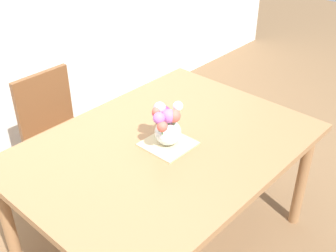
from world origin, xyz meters
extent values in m
plane|color=brown|center=(0.00, 0.00, 0.00)|extent=(12.00, 12.00, 0.00)
cube|color=#9E7047|center=(0.00, 0.00, 0.75)|extent=(1.64, 1.19, 0.04)
cylinder|color=#9E7047|center=(0.74, -0.52, 0.37)|extent=(0.07, 0.07, 0.73)
cylinder|color=#9E7047|center=(-0.74, 0.52, 0.37)|extent=(0.07, 0.07, 0.73)
cylinder|color=#9E7047|center=(0.74, 0.52, 0.37)|extent=(0.07, 0.07, 0.73)
cube|color=brown|center=(-0.09, 0.86, 0.46)|extent=(0.42, 0.42, 0.04)
cylinder|color=brown|center=(0.09, 0.68, 0.22)|extent=(0.04, 0.04, 0.44)
cylinder|color=brown|center=(-0.27, 0.68, 0.22)|extent=(0.04, 0.04, 0.44)
cylinder|color=brown|center=(0.09, 1.04, 0.22)|extent=(0.04, 0.04, 0.44)
cylinder|color=brown|center=(-0.27, 1.04, 0.22)|extent=(0.04, 0.04, 0.44)
cube|color=brown|center=(-0.09, 1.05, 0.69)|extent=(0.42, 0.04, 0.42)
cube|color=#CCB789|center=(0.01, -0.02, 0.77)|extent=(0.25, 0.25, 0.01)
sphere|color=silver|center=(0.01, -0.02, 0.85)|extent=(0.15, 0.15, 0.15)
sphere|color=#E55B4C|center=(0.03, -0.04, 0.95)|extent=(0.05, 0.05, 0.05)
cylinder|color=#478438|center=(0.03, -0.04, 0.92)|extent=(0.01, 0.01, 0.04)
sphere|color=white|center=(0.08, -0.03, 0.99)|extent=(0.06, 0.06, 0.06)
cylinder|color=#478438|center=(0.08, -0.03, 0.94)|extent=(0.01, 0.01, 0.08)
sphere|color=#E55B4C|center=(0.01, -0.06, 0.97)|extent=(0.07, 0.07, 0.07)
cylinder|color=#478438|center=(0.01, -0.06, 0.94)|extent=(0.01, 0.01, 0.07)
sphere|color=#E55B4C|center=(-0.03, 0.03, 0.98)|extent=(0.05, 0.05, 0.05)
cylinder|color=#478438|center=(-0.03, 0.03, 0.94)|extent=(0.01, 0.01, 0.08)
sphere|color=#B266C6|center=(-0.08, -0.03, 0.98)|extent=(0.06, 0.06, 0.06)
cylinder|color=#478438|center=(-0.08, -0.03, 0.94)|extent=(0.01, 0.01, 0.08)
sphere|color=#D12D66|center=(-0.02, 0.03, 0.97)|extent=(0.06, 0.06, 0.06)
cylinder|color=#478438|center=(-0.02, 0.03, 0.93)|extent=(0.01, 0.01, 0.06)
sphere|color=#E55B4C|center=(-0.09, -0.07, 0.95)|extent=(0.06, 0.06, 0.06)
cylinder|color=#478438|center=(-0.09, -0.07, 0.93)|extent=(0.01, 0.01, 0.05)
sphere|color=#EA9EBC|center=(0.00, 0.03, 0.99)|extent=(0.07, 0.07, 0.07)
cylinder|color=#478438|center=(0.00, 0.03, 0.94)|extent=(0.01, 0.01, 0.08)
sphere|color=#D12D66|center=(0.03, 0.02, 0.96)|extent=(0.05, 0.05, 0.05)
cylinder|color=#478438|center=(0.03, 0.02, 0.93)|extent=(0.01, 0.01, 0.06)
sphere|color=#B266C6|center=(-0.01, -0.04, 0.97)|extent=(0.07, 0.07, 0.07)
cylinder|color=#478438|center=(-0.01, -0.04, 0.94)|extent=(0.01, 0.01, 0.07)
ellipsoid|color=#478438|center=(0.07, 0.05, 0.92)|extent=(0.06, 0.07, 0.03)
ellipsoid|color=#478438|center=(0.02, 0.05, 0.94)|extent=(0.03, 0.07, 0.03)
camera|label=1|loc=(-1.41, -1.32, 2.10)|focal=45.59mm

